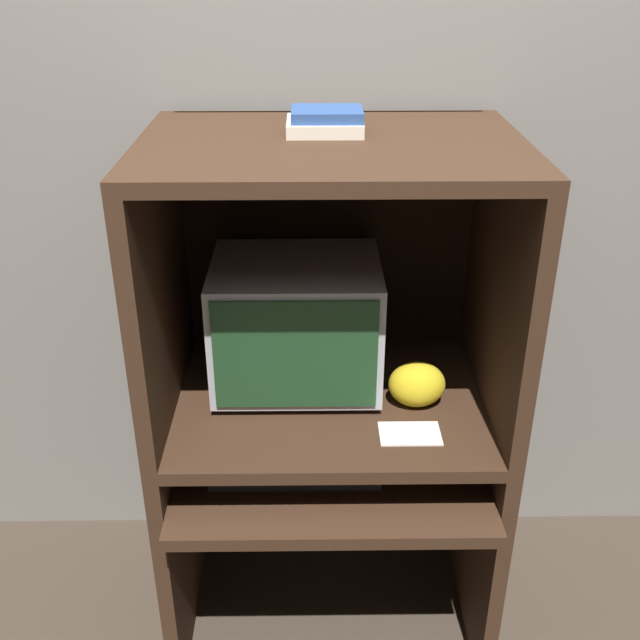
{
  "coord_description": "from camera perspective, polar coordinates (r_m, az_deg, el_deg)",
  "views": [
    {
      "loc": [
        -0.05,
        -1.41,
        1.9
      ],
      "look_at": [
        -0.03,
        0.33,
        1.0
      ],
      "focal_mm": 42.0,
      "sensor_mm": 36.0,
      "label": 1
    }
  ],
  "objects": [
    {
      "name": "wall_back",
      "position": [
        2.21,
        0.59,
        11.51
      ],
      "size": [
        6.0,
        0.06,
        2.6
      ],
      "color": "gray",
      "rests_on": "ground_plane"
    },
    {
      "name": "desk_base",
      "position": [
        2.26,
        0.73,
        -14.29
      ],
      "size": [
        0.91,
        0.72,
        0.62
      ],
      "color": "#382316",
      "rests_on": "ground_plane"
    },
    {
      "name": "desk_monitor_shelf",
      "position": [
        2.1,
        0.75,
        -6.64
      ],
      "size": [
        0.91,
        0.66,
        0.15
      ],
      "color": "#382316",
      "rests_on": "desk_base"
    },
    {
      "name": "hutch_upper",
      "position": [
        1.9,
        0.81,
        6.4
      ],
      "size": [
        0.91,
        0.66,
        0.71
      ],
      "color": "#382316",
      "rests_on": "desk_monitor_shelf"
    },
    {
      "name": "crt_monitor",
      "position": [
        2.05,
        -1.81,
        -0.21
      ],
      "size": [
        0.45,
        0.38,
        0.36
      ],
      "color": "#B2B2B7",
      "rests_on": "desk_monitor_shelf"
    },
    {
      "name": "keyboard",
      "position": [
        2.03,
        -1.9,
        -11.46
      ],
      "size": [
        0.45,
        0.13,
        0.03
      ],
      "color": "#2D2D30",
      "rests_on": "desk_base"
    },
    {
      "name": "mouse",
      "position": [
        2.04,
        6.14,
        -11.44
      ],
      "size": [
        0.07,
        0.05,
        0.03
      ],
      "color": "#28282B",
      "rests_on": "desk_base"
    },
    {
      "name": "snack_bag",
      "position": [
        2.03,
        7.39,
        -4.88
      ],
      "size": [
        0.15,
        0.11,
        0.13
      ],
      "color": "gold",
      "rests_on": "desk_monitor_shelf"
    },
    {
      "name": "book_stack",
      "position": [
        1.86,
        0.43,
        14.89
      ],
      "size": [
        0.18,
        0.15,
        0.06
      ],
      "color": "beige",
      "rests_on": "hutch_upper"
    },
    {
      "name": "paper_card",
      "position": [
        1.95,
        6.87,
        -8.59
      ],
      "size": [
        0.16,
        0.1,
        0.0
      ],
      "color": "white",
      "rests_on": "desk_monitor_shelf"
    }
  ]
}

